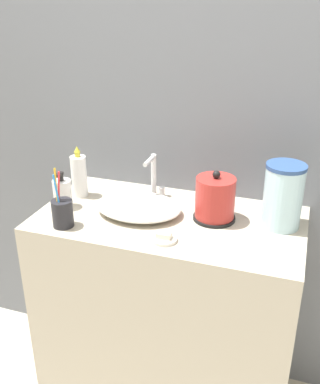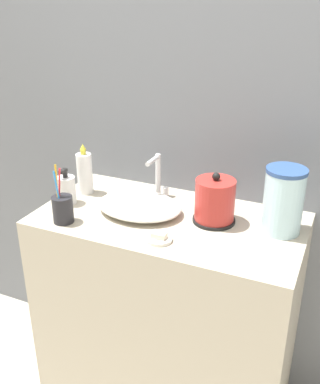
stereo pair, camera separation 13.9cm
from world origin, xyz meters
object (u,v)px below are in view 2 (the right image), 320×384
Objects in this scene: water_pitcher at (283,201)px; shampoo_bottle at (85,173)px; electric_kettle at (215,202)px; toothbrush_cup at (63,209)px; faucet at (158,174)px; lotion_bottle at (66,190)px.

shampoo_bottle is at bearing 179.74° from water_pitcher.
toothbrush_cup reaches higher than electric_kettle.
faucet is 0.37m from lotion_bottle.
water_pitcher is at bearing -10.14° from faucet.
faucet is 0.30m from electric_kettle.
water_pitcher is (0.83, 0.11, 0.06)m from lotion_bottle.
faucet is 0.93× the size of electric_kettle.
shampoo_bottle is 0.81m from water_pitcher.
lotion_bottle is at bearing -146.06° from faucet.
shampoo_bottle is (-0.58, 0.03, 0.01)m from electric_kettle.
faucet is 0.76× the size of water_pitcher.
shampoo_bottle reaches higher than faucet.
toothbrush_cup reaches higher than lotion_bottle.
toothbrush_cup is 0.16m from lotion_bottle.
toothbrush_cup is at bearing -161.13° from water_pitcher.
toothbrush_cup is at bearing -155.79° from electric_kettle.
water_pitcher is at bearing 6.33° from electric_kettle.
toothbrush_cup reaches higher than shampoo_bottle.
lotion_bottle is at bearing -95.70° from shampoo_bottle.
water_pitcher reaches higher than lotion_bottle.
faucet is 0.31m from shampoo_bottle.
faucet is 0.53m from water_pitcher.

